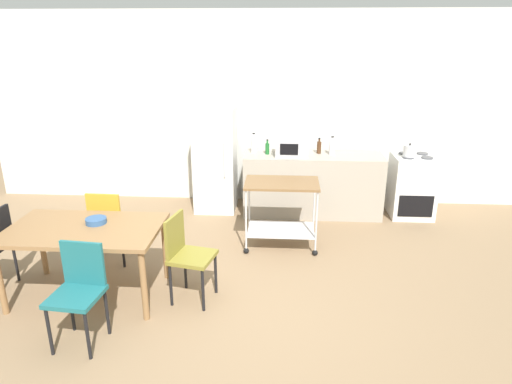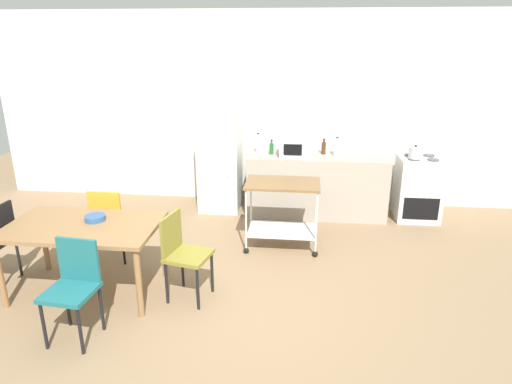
{
  "view_description": "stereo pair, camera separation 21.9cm",
  "coord_description": "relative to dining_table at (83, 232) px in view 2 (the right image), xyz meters",
  "views": [
    {
      "loc": [
        0.48,
        -3.82,
        2.55
      ],
      "look_at": [
        0.16,
        1.2,
        0.8
      ],
      "focal_mm": 31.91,
      "sensor_mm": 36.0,
      "label": 1
    },
    {
      "loc": [
        0.7,
        -3.8,
        2.55
      ],
      "look_at": [
        0.16,
        1.2,
        0.8
      ],
      "focal_mm": 31.91,
      "sensor_mm": 36.0,
      "label": 2
    }
  ],
  "objects": [
    {
      "name": "stove_oven",
      "position": [
        3.83,
        2.45,
        -0.22
      ],
      "size": [
        0.6,
        0.61,
        0.92
      ],
      "color": "white",
      "rests_on": "ground_plane"
    },
    {
      "name": "kitchen_cart",
      "position": [
        1.93,
        1.27,
        -0.1
      ],
      "size": [
        0.91,
        0.57,
        0.85
      ],
      "color": "brown",
      "rests_on": "ground_plane"
    },
    {
      "name": "bottle_sparkling_water",
      "position": [
        2.64,
        2.45,
        0.34
      ],
      "size": [
        0.08,
        0.08,
        0.27
      ],
      "color": "silver",
      "rests_on": "kitchen_counter"
    },
    {
      "name": "chair_olive",
      "position": [
        1.01,
        -0.0,
        -0.15
      ],
      "size": [
        0.48,
        0.48,
        0.89
      ],
      "rotation": [
        0.0,
        0.0,
        1.35
      ],
      "color": "olive",
      "rests_on": "ground_plane"
    },
    {
      "name": "microwave",
      "position": [
        2.06,
        2.38,
        0.36
      ],
      "size": [
        0.46,
        0.35,
        0.26
      ],
      "color": "silver",
      "rests_on": "kitchen_counter"
    },
    {
      "name": "fruit_bowl",
      "position": [
        0.08,
        0.11,
        0.11
      ],
      "size": [
        0.21,
        0.21,
        0.05
      ],
      "primitive_type": "cylinder",
      "color": "#33598C",
      "rests_on": "dining_table"
    },
    {
      "name": "back_wall",
      "position": [
        1.48,
        3.03,
        0.78
      ],
      "size": [
        8.4,
        0.12,
        2.9
      ],
      "primitive_type": "cube",
      "color": "silver",
      "rests_on": "ground_plane"
    },
    {
      "name": "chair_mustard",
      "position": [
        -0.03,
        0.7,
        -0.15
      ],
      "size": [
        0.41,
        0.41,
        0.89
      ],
      "rotation": [
        0.0,
        0.0,
        3.11
      ],
      "color": "gold",
      "rests_on": "ground_plane"
    },
    {
      "name": "kitchen_counter",
      "position": [
        2.38,
        2.43,
        -0.22
      ],
      "size": [
        2.0,
        0.64,
        0.9
      ],
      "primitive_type": "cube",
      "color": "#A89E8E",
      "rests_on": "ground_plane"
    },
    {
      "name": "bottle_sesame_oil",
      "position": [
        1.71,
        2.43,
        0.32
      ],
      "size": [
        0.06,
        0.06,
        0.22
      ],
      "color": "#1E6628",
      "rests_on": "kitchen_counter"
    },
    {
      "name": "bottle_olive_oil",
      "position": [
        1.51,
        2.49,
        0.36
      ],
      "size": [
        0.08,
        0.08,
        0.29
      ],
      "color": "silver",
      "rests_on": "kitchen_counter"
    },
    {
      "name": "refrigerator",
      "position": [
        0.93,
        2.53,
        0.1
      ],
      "size": [
        0.6,
        0.63,
        1.55
      ],
      "color": "white",
      "rests_on": "ground_plane"
    },
    {
      "name": "bottle_soda",
      "position": [
        2.46,
        2.52,
        0.32
      ],
      "size": [
        0.06,
        0.06,
        0.23
      ],
      "color": "#4C2D19",
      "rests_on": "kitchen_counter"
    },
    {
      "name": "ground_plane",
      "position": [
        1.48,
        -0.17,
        -0.67
      ],
      "size": [
        12.0,
        12.0,
        0.0
      ],
      "primitive_type": "plane",
      "color": "#8C7051"
    },
    {
      "name": "chair_teal",
      "position": [
        0.24,
        -0.72,
        -0.15
      ],
      "size": [
        0.44,
        0.44,
        0.89
      ],
      "rotation": [
        0.0,
        0.0,
        -0.09
      ],
      "color": "#1E666B",
      "rests_on": "ground_plane"
    },
    {
      "name": "kettle",
      "position": [
        3.71,
        2.35,
        0.33
      ],
      "size": [
        0.24,
        0.17,
        0.19
      ],
      "color": "silver",
      "rests_on": "stove_oven"
    },
    {
      "name": "dining_table",
      "position": [
        0.0,
        0.0,
        0.0
      ],
      "size": [
        1.5,
        0.9,
        0.75
      ],
      "color": "olive",
      "rests_on": "ground_plane"
    }
  ]
}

